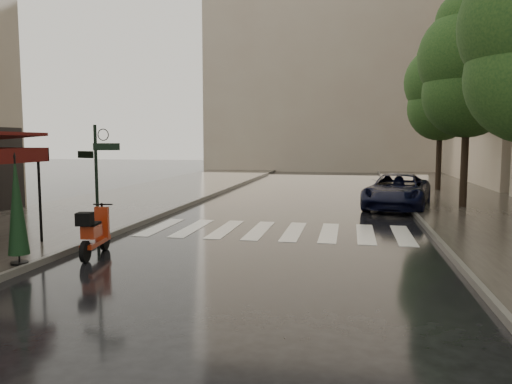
% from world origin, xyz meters
% --- Properties ---
extents(ground, '(120.00, 120.00, 0.00)m').
position_xyz_m(ground, '(0.00, 0.00, 0.00)').
color(ground, black).
rests_on(ground, ground).
extents(sidewalk_near, '(6.00, 60.00, 0.12)m').
position_xyz_m(sidewalk_near, '(-4.50, 12.00, 0.06)').
color(sidewalk_near, '#38332D').
rests_on(sidewalk_near, ground).
extents(sidewalk_far, '(5.50, 60.00, 0.12)m').
position_xyz_m(sidewalk_far, '(10.25, 12.00, 0.06)').
color(sidewalk_far, '#38332D').
rests_on(sidewalk_far, ground).
extents(curb_near, '(0.12, 60.00, 0.16)m').
position_xyz_m(curb_near, '(-1.45, 12.00, 0.07)').
color(curb_near, '#595651').
rests_on(curb_near, ground).
extents(curb_far, '(0.12, 60.00, 0.16)m').
position_xyz_m(curb_far, '(7.45, 12.00, 0.07)').
color(curb_far, '#595651').
rests_on(curb_far, ground).
extents(crosswalk, '(7.85, 3.20, 0.01)m').
position_xyz_m(crosswalk, '(2.98, 6.00, 0.01)').
color(crosswalk, silver).
rests_on(crosswalk, ground).
extents(signpost, '(1.17, 0.29, 3.10)m').
position_xyz_m(signpost, '(-1.19, 3.00, 1.83)').
color(signpost, black).
rests_on(signpost, ground).
extents(backdrop_building, '(22.00, 6.00, 20.00)m').
position_xyz_m(backdrop_building, '(3.00, 38.00, 10.00)').
color(backdrop_building, tan).
rests_on(backdrop_building, ground).
extents(tree_mid, '(3.80, 3.80, 8.34)m').
position_xyz_m(tree_mid, '(9.50, 12.00, 5.59)').
color(tree_mid, black).
rests_on(tree_mid, sidewalk_far).
extents(tree_far, '(3.80, 3.80, 8.16)m').
position_xyz_m(tree_far, '(9.70, 19.00, 5.46)').
color(tree_far, black).
rests_on(tree_far, sidewalk_far).
extents(scooter, '(0.60, 1.77, 1.17)m').
position_xyz_m(scooter, '(-0.71, 1.91, 0.54)').
color(scooter, black).
rests_on(scooter, ground).
extents(parked_car, '(3.27, 5.34, 1.38)m').
position_xyz_m(parked_car, '(7.00, 11.98, 0.69)').
color(parked_car, black).
rests_on(parked_car, ground).
extents(parasol_back, '(0.43, 0.43, 2.29)m').
position_xyz_m(parasol_back, '(-1.65, 0.50, 1.35)').
color(parasol_back, black).
rests_on(parasol_back, sidewalk_near).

